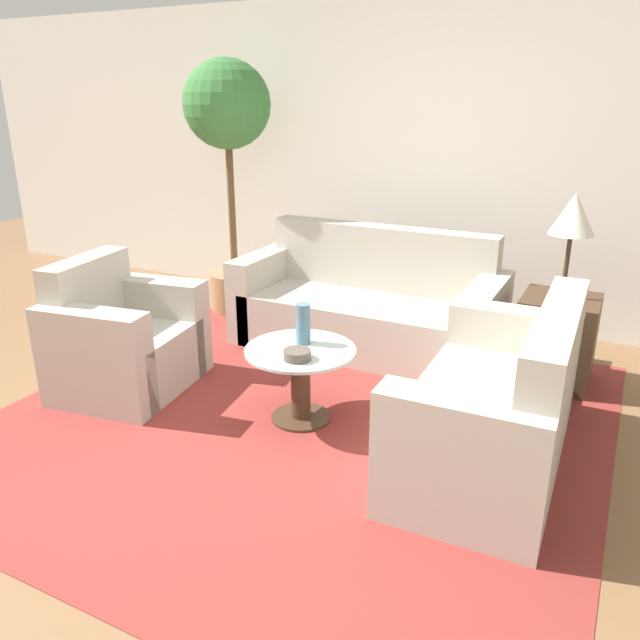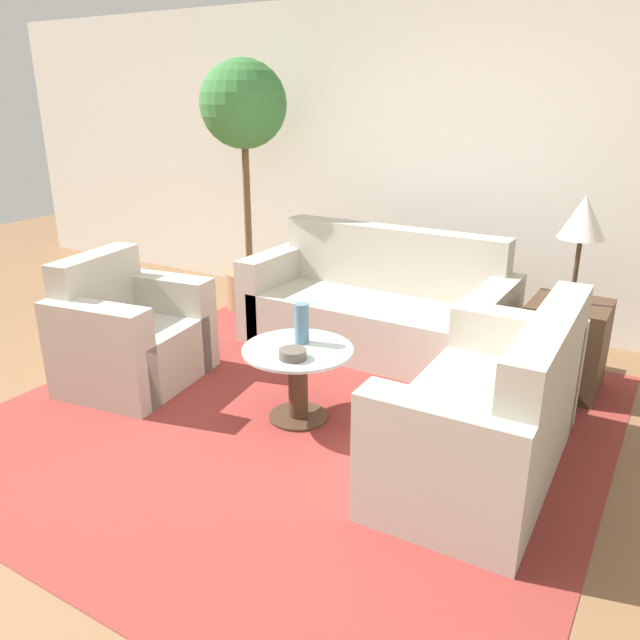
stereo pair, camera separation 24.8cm
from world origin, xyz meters
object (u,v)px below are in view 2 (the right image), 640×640
(potted_plant, at_px, (244,135))
(table_lamp, at_px, (583,221))
(bowl, at_px, (293,354))
(coffee_table, at_px, (298,374))
(sofa_main, at_px, (378,311))
(vase, at_px, (302,323))
(armchair, at_px, (128,339))
(loveseat, at_px, (496,419))

(potted_plant, bearing_deg, table_lamp, -5.66)
(potted_plant, xyz_separation_m, bowl, (1.56, -1.66, -1.03))
(coffee_table, bearing_deg, sofa_main, 94.36)
(coffee_table, relative_size, vase, 2.68)
(bowl, bearing_deg, armchair, 179.62)
(vase, bearing_deg, bowl, -69.38)
(coffee_table, relative_size, table_lamp, 0.96)
(potted_plant, height_order, vase, potted_plant)
(sofa_main, distance_m, vase, 1.21)
(potted_plant, bearing_deg, bowl, -46.80)
(sofa_main, xyz_separation_m, table_lamp, (1.35, -0.01, 0.82))
(potted_plant, bearing_deg, armchair, -81.84)
(loveseat, relative_size, coffee_table, 2.31)
(armchair, height_order, loveseat, loveseat)
(coffee_table, distance_m, table_lamp, 1.95)
(vase, bearing_deg, potted_plant, 135.79)
(sofa_main, bearing_deg, armchair, -130.05)
(armchair, distance_m, vase, 1.29)
(potted_plant, bearing_deg, sofa_main, -10.56)
(armchair, distance_m, bowl, 1.34)
(table_lamp, height_order, vase, table_lamp)
(loveseat, relative_size, potted_plant, 0.71)
(armchair, distance_m, loveseat, 2.42)
(armchair, xyz_separation_m, table_lamp, (2.52, 1.38, 0.81))
(armchair, relative_size, potted_plant, 0.47)
(coffee_table, relative_size, potted_plant, 0.31)
(sofa_main, bearing_deg, loveseat, -43.95)
(armchair, height_order, potted_plant, potted_plant)
(bowl, bearing_deg, coffee_table, 112.56)
(loveseat, height_order, vase, loveseat)
(loveseat, distance_m, coffee_table, 1.15)
(coffee_table, bearing_deg, bowl, -67.44)
(coffee_table, bearing_deg, vase, 107.39)
(armchair, bearing_deg, table_lamp, -69.89)
(table_lamp, distance_m, vase, 1.81)
(loveseat, bearing_deg, bowl, -81.02)
(vase, distance_m, bowl, 0.26)
(sofa_main, distance_m, bowl, 1.42)
(loveseat, xyz_separation_m, vase, (-1.18, 0.03, 0.28))
(coffee_table, height_order, bowl, bowl)
(sofa_main, relative_size, table_lamp, 2.93)
(sofa_main, height_order, coffee_table, sofa_main)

